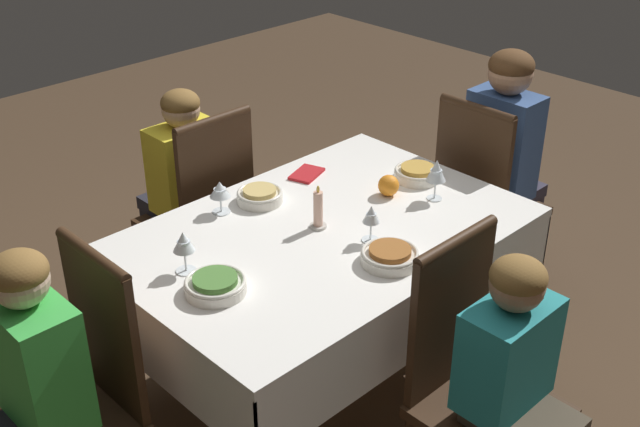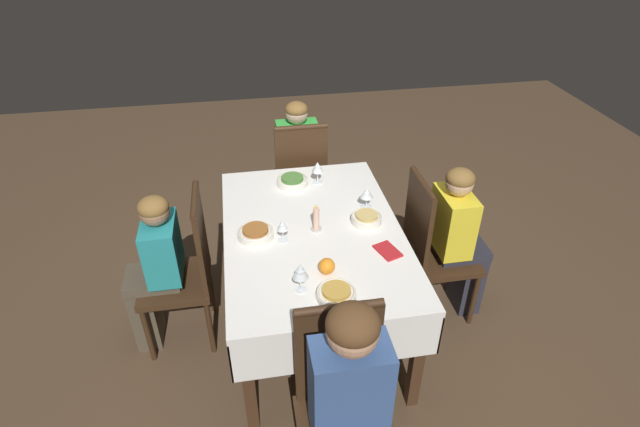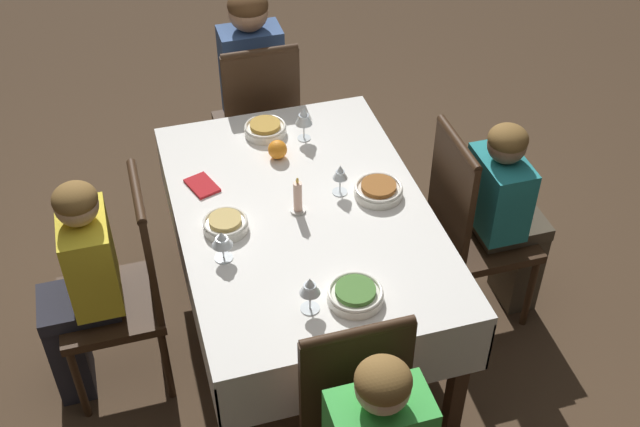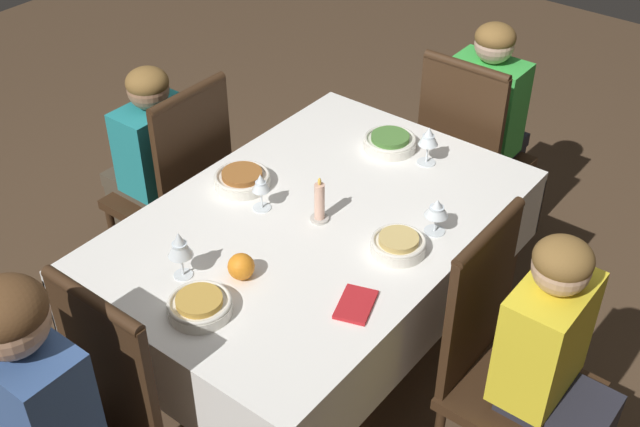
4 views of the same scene
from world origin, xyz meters
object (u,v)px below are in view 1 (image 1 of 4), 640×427
Objects in this scene: chair_east at (483,196)px; wine_glass_east at (436,172)px; chair_west at (81,392)px; bowl_north at (260,195)px; orange_fruit at (389,185)px; napkin_red_folded at (307,174)px; chair_north at (203,210)px; person_child_green at (26,403)px; wine_glass_north at (220,190)px; person_child_teal at (520,396)px; bowl_west at (215,285)px; candle_centerpiece at (319,211)px; bowl_east at (417,173)px; chair_south at (473,376)px; person_adult_denim at (506,157)px; dining_table at (322,250)px; wine_glass_south at (371,216)px; wine_glass_west at (184,243)px; person_child_yellow at (180,188)px; bowl_south at (390,256)px.

chair_east reaches higher than wine_glass_east.
bowl_north is (0.94, 0.25, 0.23)m from chair_west.
wine_glass_east is (-0.49, -0.10, 0.32)m from chair_east.
napkin_red_folded is at bearing 107.44° from orange_fruit.
orange_fruit is (0.37, -0.72, 0.25)m from chair_north.
person_child_green is 8.34× the size of wine_glass_north.
person_child_teal is 5.04× the size of bowl_west.
candle_centerpiece is (0.52, 0.07, 0.04)m from bowl_west.
wine_glass_north reaches higher than orange_fruit.
bowl_east is 0.94× the size of bowl_west.
chair_east is 1.23m from chair_south.
person_adult_denim is at bearing 30.62° from chair_south.
chair_west is 1.32m from person_child_teal.
person_child_teal is 0.97m from wine_glass_east.
wine_glass_south is at bearing -68.71° from dining_table.
dining_table is 0.34m from bowl_north.
wine_glass_south is at bearing -109.96° from napkin_red_folded.
wine_glass_west is 0.82m from napkin_red_folded.
orange_fruit is at bearing -37.55° from bowl_north.
candle_centerpiece is (0.05, 0.92, 0.24)m from person_child_teal.
chair_west is at bearing 87.49° from person_adult_denim.
orange_fruit is (0.37, -0.01, -0.02)m from candle_centerpiece.
person_child_yellow is at bearing 112.92° from orange_fruit.
wine_glass_west is at bearing 96.89° from chair_west.
chair_south reaches higher than dining_table.
orange_fruit is (-0.10, 0.15, -0.08)m from wine_glass_east.
wine_glass_east is at bearing 55.51° from person_child_teal.
chair_west is at bearing 177.89° from orange_fruit.
bowl_east is 0.20m from wine_glass_east.
person_child_yellow is (-1.13, 0.93, -0.09)m from person_adult_denim.
wine_glass_west is at bearing -144.35° from wine_glass_north.
wine_glass_north reaches higher than bowl_north.
person_adult_denim is at bearing 36.41° from person_child_teal.
chair_east reaches higher than candle_centerpiece.
chair_west is at bearing 178.54° from bowl_east.
bowl_west is 0.88m from napkin_red_folded.
person_child_teal reaches higher than chair_north.
bowl_south is at bearing 68.75° from chair_west.
napkin_red_folded is (0.31, 1.08, 0.21)m from chair_south.
chair_east is 0.98× the size of person_child_teal.
chair_east is at bearing 136.28° from person_child_yellow.
person_child_teal is (0.92, -0.96, 0.03)m from chair_west.
napkin_red_folded is at bearing 113.38° from wine_glass_east.
bowl_west is at bearing -174.56° from dining_table.
chair_east and chair_north have the same top height.
bowl_south is at bearing -87.11° from bowl_north.
person_child_green is at bearing 87.67° from person_adult_denim.
person_child_green is at bearing 169.97° from bowl_west.
candle_centerpiece is (0.19, -0.33, -0.03)m from wine_glass_north.
bowl_west is at bearing -176.16° from orange_fruit.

